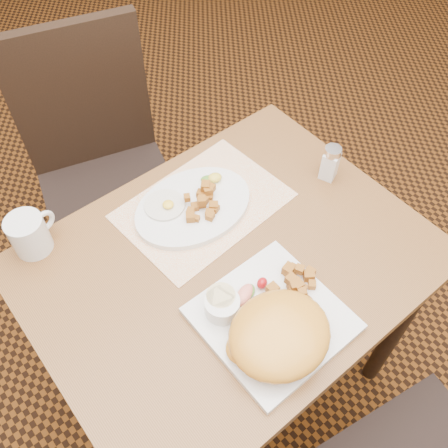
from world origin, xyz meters
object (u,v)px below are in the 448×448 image
at_px(coffee_mug, 30,234).
at_px(salt_shaker, 330,162).
at_px(plate_square, 272,319).
at_px(plate_oval, 193,206).
at_px(table, 229,283).
at_px(chair_far, 101,163).

bearing_deg(coffee_mug, salt_shaker, -21.57).
bearing_deg(coffee_mug, plate_square, -58.45).
xyz_separation_m(plate_oval, coffee_mug, (-0.36, 0.14, 0.04)).
bearing_deg(plate_oval, table, -97.87).
height_order(table, chair_far, chair_far).
distance_m(chair_far, salt_shaker, 0.77).
height_order(plate_square, plate_oval, plate_oval).
bearing_deg(salt_shaker, coffee_mug, 158.43).
xyz_separation_m(chair_far, plate_square, (-0.03, -0.84, 0.22)).
bearing_deg(plate_square, coffee_mug, 121.55).
distance_m(plate_square, coffee_mug, 0.58).
bearing_deg(coffee_mug, table, -43.55).
distance_m(table, coffee_mug, 0.48).
relative_size(table, coffee_mug, 7.75).
bearing_deg(salt_shaker, plate_oval, 158.85).
height_order(table, coffee_mug, coffee_mug).
height_order(chair_far, coffee_mug, chair_far).
relative_size(chair_far, plate_oval, 3.19).
relative_size(plate_oval, coffee_mug, 2.62).
bearing_deg(plate_square, salt_shaker, 28.73).
relative_size(plate_square, coffee_mug, 2.41).
bearing_deg(table, plate_square, -99.62).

